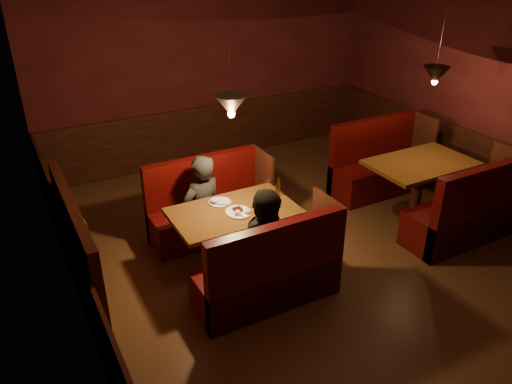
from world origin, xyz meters
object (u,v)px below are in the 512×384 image
second_bench_near (467,217)px  diner_a (201,190)px  main_bench_far (209,211)px  second_bench_far (378,168)px  main_bench_near (271,277)px  diner_b (270,228)px  main_table (235,223)px  second_table (419,175)px

second_bench_near → diner_a: diner_a is taller
main_bench_far → diner_a: (-0.18, -0.23, 0.47)m
main_bench_far → second_bench_near: 3.41m
second_bench_far → second_bench_near: same height
main_bench_near → diner_a: diner_a is taller
diner_b → main_bench_near: bearing=-133.2°
main_table → main_bench_near: (0.02, -0.83, -0.26)m
main_bench_near → second_bench_far: second_bench_far is taller
main_bench_near → second_bench_near: (2.91, -0.12, 0.02)m
second_table → second_bench_far: (0.03, 0.88, -0.24)m
diner_b → second_table: bearing=-6.5°
main_table → second_bench_far: second_bench_far is taller
second_bench_near → diner_a: (-3.10, 1.55, 0.45)m
second_table → second_bench_near: second_bench_near is taller
second_bench_near → diner_b: bearing=172.5°
second_bench_near → diner_a: 3.49m
main_table → diner_a: diner_a is taller
main_bench_near → second_table: bearing=14.8°
main_bench_far → second_bench_near: (2.91, -1.78, 0.02)m
diner_b → main_bench_far: bearing=78.0°
second_table → diner_b: bearing=-169.5°
main_bench_near → second_table: 2.99m
main_table → main_bench_near: 0.87m
second_table → diner_a: 3.14m
second_table → main_table: bearing=178.5°
main_table → second_bench_far: 3.05m
main_bench_far → main_bench_near: size_ratio=1.00×
main_bench_near → second_bench_near: 2.92m
main_bench_far → second_bench_far: (2.91, -0.03, 0.02)m
main_table → diner_a: 0.66m
second_table → second_bench_near: bearing=-87.8°
second_bench_near → diner_b: (-2.79, 0.37, 0.43)m
diner_b → second_bench_near: bearing=-24.5°
main_bench_near → main_table: bearing=91.1°
main_bench_far → second_table: size_ratio=1.10×
main_table → main_bench_far: bearing=88.9°
main_bench_far → second_bench_far: bearing=-0.5°
main_bench_near → diner_b: bearing=63.9°
main_bench_far → diner_b: size_ratio=1.01×
main_bench_far → second_bench_near: bearing=-31.4°
main_bench_near → second_bench_far: (2.91, 1.64, 0.02)m
second_table → main_bench_far: bearing=162.6°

